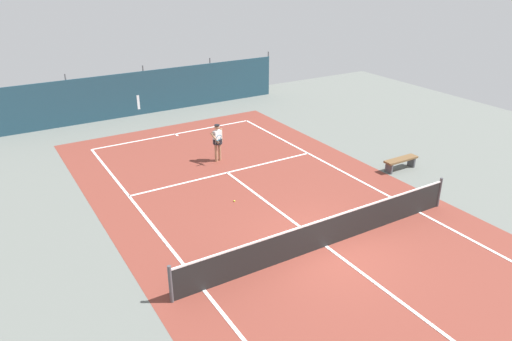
{
  "coord_description": "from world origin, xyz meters",
  "views": [
    {
      "loc": [
        -8.3,
        -9.61,
        8.09
      ],
      "look_at": [
        0.08,
        4.26,
        0.9
      ],
      "focal_mm": 33.85,
      "sensor_mm": 36.0,
      "label": 1
    }
  ],
  "objects_px": {
    "tennis_ball_near_player": "(234,201)",
    "parked_car": "(138,90)",
    "tennis_player": "(218,140)",
    "courtside_bench": "(401,161)",
    "tennis_net": "(327,232)"
  },
  "relations": [
    {
      "from": "tennis_player",
      "to": "courtside_bench",
      "type": "height_order",
      "value": "tennis_player"
    },
    {
      "from": "tennis_player",
      "to": "tennis_ball_near_player",
      "type": "xyz_separation_m",
      "value": [
        -1.25,
        -3.71,
        -0.93
      ]
    },
    {
      "from": "tennis_net",
      "to": "tennis_player",
      "type": "distance_m",
      "value": 7.74
    },
    {
      "from": "tennis_ball_near_player",
      "to": "tennis_net",
      "type": "bearing_deg",
      "value": -76.24
    },
    {
      "from": "tennis_net",
      "to": "parked_car",
      "type": "bearing_deg",
      "value": 89.23
    },
    {
      "from": "tennis_net",
      "to": "tennis_ball_near_player",
      "type": "height_order",
      "value": "tennis_net"
    },
    {
      "from": "tennis_player",
      "to": "tennis_ball_near_player",
      "type": "height_order",
      "value": "tennis_player"
    },
    {
      "from": "tennis_ball_near_player",
      "to": "parked_car",
      "type": "distance_m",
      "value": 14.15
    },
    {
      "from": "tennis_net",
      "to": "tennis_player",
      "type": "xyz_separation_m",
      "value": [
        0.26,
        7.73,
        0.45
      ]
    },
    {
      "from": "tennis_ball_near_player",
      "to": "parked_car",
      "type": "relative_size",
      "value": 0.02
    },
    {
      "from": "tennis_ball_near_player",
      "to": "parked_car",
      "type": "bearing_deg",
      "value": 85.03
    },
    {
      "from": "parked_car",
      "to": "tennis_ball_near_player",
      "type": "bearing_deg",
      "value": -98.15
    },
    {
      "from": "parked_car",
      "to": "courtside_bench",
      "type": "xyz_separation_m",
      "value": [
        6.07,
        -15.1,
        -0.46
      ]
    },
    {
      "from": "courtside_bench",
      "to": "tennis_ball_near_player",
      "type": "bearing_deg",
      "value": 172.03
    },
    {
      "from": "tennis_ball_near_player",
      "to": "tennis_player",
      "type": "bearing_deg",
      "value": 71.44
    }
  ]
}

